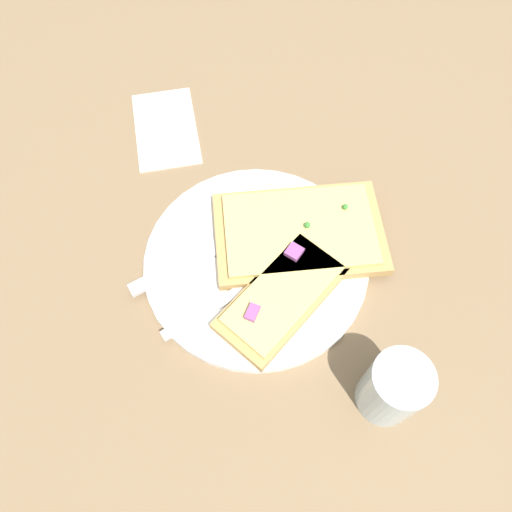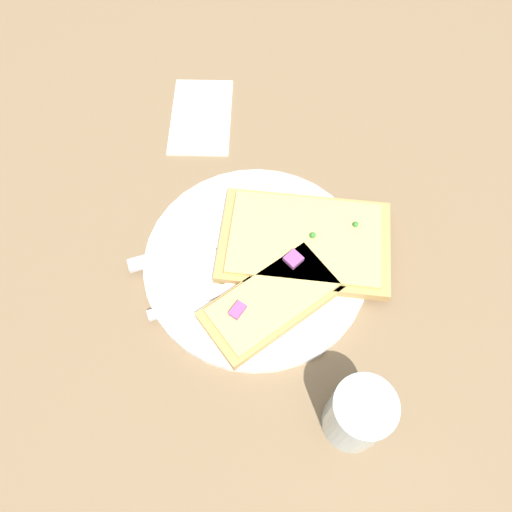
# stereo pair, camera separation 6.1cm
# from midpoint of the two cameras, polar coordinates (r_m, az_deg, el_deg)

# --- Properties ---
(ground_plane) EXTENTS (4.00, 4.00, 0.00)m
(ground_plane) POSITION_cam_midpoint_polar(r_m,az_deg,el_deg) (0.63, -2.76, -1.20)
(ground_plane) COLOR #7F6647
(plate) EXTENTS (0.28, 0.28, 0.01)m
(plate) POSITION_cam_midpoint_polar(r_m,az_deg,el_deg) (0.62, -2.78, -0.95)
(plate) COLOR white
(plate) RESTS_ON ground
(fork) EXTENTS (0.10, 0.21, 0.01)m
(fork) POSITION_cam_midpoint_polar(r_m,az_deg,el_deg) (0.60, -3.35, -3.44)
(fork) COLOR silver
(fork) RESTS_ON plate
(knife) EXTENTS (0.09, 0.22, 0.01)m
(knife) POSITION_cam_midpoint_polar(r_m,az_deg,el_deg) (0.62, -9.19, -0.23)
(knife) COLOR silver
(knife) RESTS_ON plate
(pizza_slice_main) EXTENTS (0.15, 0.22, 0.03)m
(pizza_slice_main) POSITION_cam_midpoint_polar(r_m,az_deg,el_deg) (0.62, 2.22, 2.46)
(pizza_slice_main) COLOR tan
(pizza_slice_main) RESTS_ON plate
(pizza_slice_corner) EXTENTS (0.16, 0.18, 0.03)m
(pizza_slice_corner) POSITION_cam_midpoint_polar(r_m,az_deg,el_deg) (0.58, 0.13, -4.80)
(pizza_slice_corner) COLOR tan
(pizza_slice_corner) RESTS_ON plate
(crumb_scatter) EXTENTS (0.07, 0.03, 0.01)m
(crumb_scatter) POSITION_cam_midpoint_polar(r_m,az_deg,el_deg) (0.61, -2.14, -1.00)
(crumb_scatter) COLOR #AB7D45
(crumb_scatter) RESTS_ON plate
(drinking_glass) EXTENTS (0.06, 0.06, 0.09)m
(drinking_glass) POSITION_cam_midpoint_polar(r_m,az_deg,el_deg) (0.54, 12.22, -14.90)
(drinking_glass) COLOR silver
(drinking_glass) RESTS_ON ground
(napkin) EXTENTS (0.15, 0.09, 0.01)m
(napkin) POSITION_cam_midpoint_polar(r_m,az_deg,el_deg) (0.77, -12.59, 13.95)
(napkin) COLOR white
(napkin) RESTS_ON ground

